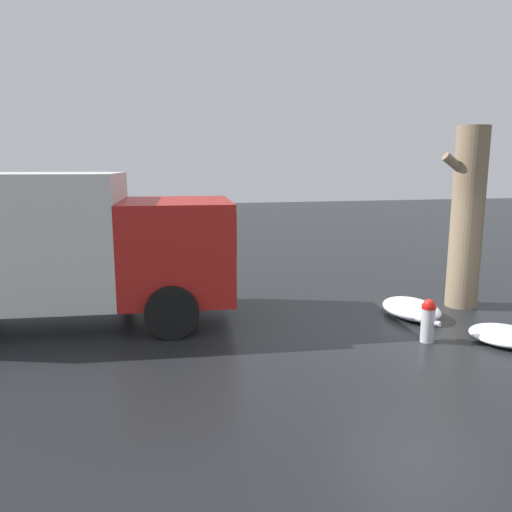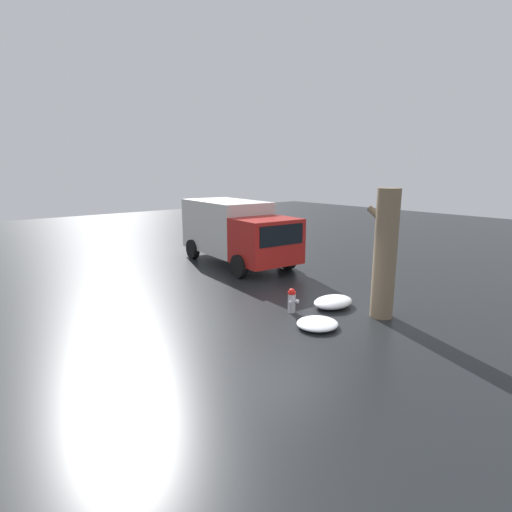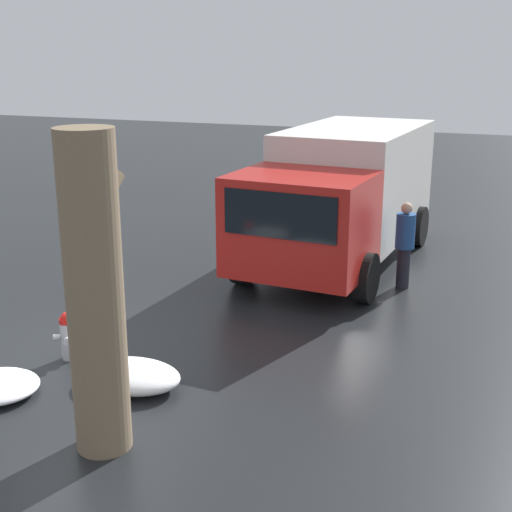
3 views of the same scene
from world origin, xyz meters
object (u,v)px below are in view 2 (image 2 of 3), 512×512
Objects in this scene: delivery_truck at (236,230)px; pedestrian at (280,243)px; fire_hydrant at (292,300)px; tree_trunk at (385,254)px.

delivery_truck is 3.94× the size of pedestrian.
tree_trunk is at bearing 11.19° from fire_hydrant.
tree_trunk is at bearing 89.20° from delivery_truck.
delivery_truck is 2.06m from pedestrian.
pedestrian is at bearing -19.07° from tree_trunk.
pedestrian is at bearing 108.29° from fire_hydrant.
fire_hydrant is at bearing 43.09° from tree_trunk.
tree_trunk reaches higher than pedestrian.
delivery_truck is at bearing 5.66° from pedestrian.
pedestrian is at bearing 144.88° from delivery_truck.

